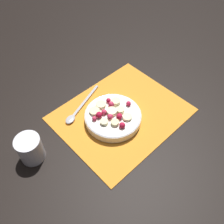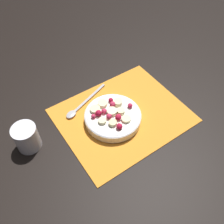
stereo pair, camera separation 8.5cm
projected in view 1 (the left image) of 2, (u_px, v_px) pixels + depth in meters
ground_plane at (121, 114)px, 0.90m from camera, size 3.00×3.00×0.00m
placemat at (121, 114)px, 0.90m from camera, size 0.44×0.36×0.01m
fruit_bowl at (112, 115)px, 0.86m from camera, size 0.20×0.20×0.05m
spoon at (77, 111)px, 0.90m from camera, size 0.21×0.09×0.01m
drinking_glass at (30, 149)px, 0.76m from camera, size 0.08×0.08×0.09m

